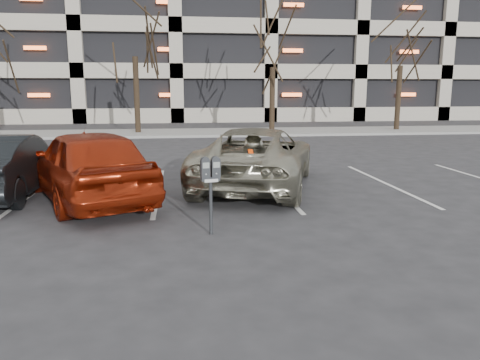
{
  "coord_description": "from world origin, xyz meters",
  "views": [
    {
      "loc": [
        -0.87,
        -8.55,
        2.33
      ],
      "look_at": [
        0.03,
        -1.56,
        0.95
      ],
      "focal_mm": 35.0,
      "sensor_mm": 36.0,
      "label": 1
    }
  ],
  "objects_px": {
    "tree_b": "(133,7)",
    "car_dark": "(5,166)",
    "parking_meter": "(210,176)",
    "tree_c": "(273,26)",
    "suv_silver": "(256,157)",
    "tree_d": "(403,24)",
    "car_red": "(89,165)"
  },
  "relations": [
    {
      "from": "tree_b",
      "to": "car_red",
      "type": "bearing_deg",
      "value": -89.1
    },
    {
      "from": "tree_b",
      "to": "car_dark",
      "type": "bearing_deg",
      "value": -96.87
    },
    {
      "from": "tree_d",
      "to": "suv_silver",
      "type": "distance_m",
      "value": 17.65
    },
    {
      "from": "tree_d",
      "to": "parking_meter",
      "type": "bearing_deg",
      "value": -123.47
    },
    {
      "from": "tree_b",
      "to": "tree_d",
      "type": "height_order",
      "value": "tree_b"
    },
    {
      "from": "tree_b",
      "to": "parking_meter",
      "type": "bearing_deg",
      "value": -81.45
    },
    {
      "from": "suv_silver",
      "to": "car_red",
      "type": "xyz_separation_m",
      "value": [
        -3.7,
        -1.03,
        0.06
      ]
    },
    {
      "from": "tree_c",
      "to": "tree_d",
      "type": "height_order",
      "value": "tree_d"
    },
    {
      "from": "tree_c",
      "to": "car_red",
      "type": "height_order",
      "value": "tree_c"
    },
    {
      "from": "tree_c",
      "to": "tree_d",
      "type": "distance_m",
      "value": 7.0
    },
    {
      "from": "tree_b",
      "to": "car_dark",
      "type": "xyz_separation_m",
      "value": [
        -1.68,
        -13.93,
        -5.58
      ]
    },
    {
      "from": "tree_c",
      "to": "car_dark",
      "type": "height_order",
      "value": "tree_c"
    },
    {
      "from": "parking_meter",
      "to": "tree_d",
      "type": "bearing_deg",
      "value": 45.15
    },
    {
      "from": "tree_b",
      "to": "car_dark",
      "type": "height_order",
      "value": "tree_b"
    },
    {
      "from": "tree_b",
      "to": "suv_silver",
      "type": "bearing_deg",
      "value": -73.88
    },
    {
      "from": "tree_c",
      "to": "parking_meter",
      "type": "xyz_separation_m",
      "value": [
        -4.41,
        -17.25,
        -4.52
      ]
    },
    {
      "from": "tree_b",
      "to": "car_dark",
      "type": "distance_m",
      "value": 15.1
    },
    {
      "from": "tree_c",
      "to": "car_red",
      "type": "relative_size",
      "value": 1.66
    },
    {
      "from": "car_dark",
      "to": "suv_silver",
      "type": "bearing_deg",
      "value": -176.26
    },
    {
      "from": "tree_b",
      "to": "suv_silver",
      "type": "height_order",
      "value": "tree_b"
    },
    {
      "from": "tree_d",
      "to": "car_dark",
      "type": "bearing_deg",
      "value": -138.38
    },
    {
      "from": "tree_b",
      "to": "parking_meter",
      "type": "height_order",
      "value": "tree_b"
    },
    {
      "from": "tree_b",
      "to": "parking_meter",
      "type": "xyz_separation_m",
      "value": [
        2.59,
        -17.25,
        -5.3
      ]
    },
    {
      "from": "tree_d",
      "to": "car_red",
      "type": "height_order",
      "value": "tree_d"
    },
    {
      "from": "car_red",
      "to": "car_dark",
      "type": "xyz_separation_m",
      "value": [
        -1.91,
        0.72,
        -0.1
      ]
    },
    {
      "from": "tree_c",
      "to": "suv_silver",
      "type": "bearing_deg",
      "value": -102.69
    },
    {
      "from": "tree_b",
      "to": "car_red",
      "type": "relative_size",
      "value": 1.89
    },
    {
      "from": "tree_c",
      "to": "tree_b",
      "type": "bearing_deg",
      "value": 180.0
    },
    {
      "from": "tree_b",
      "to": "parking_meter",
      "type": "distance_m",
      "value": 18.23
    },
    {
      "from": "tree_c",
      "to": "car_dark",
      "type": "relative_size",
      "value": 1.83
    },
    {
      "from": "tree_d",
      "to": "car_red",
      "type": "bearing_deg",
      "value": -133.23
    },
    {
      "from": "car_dark",
      "to": "car_red",
      "type": "bearing_deg",
      "value": 159.89
    }
  ]
}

